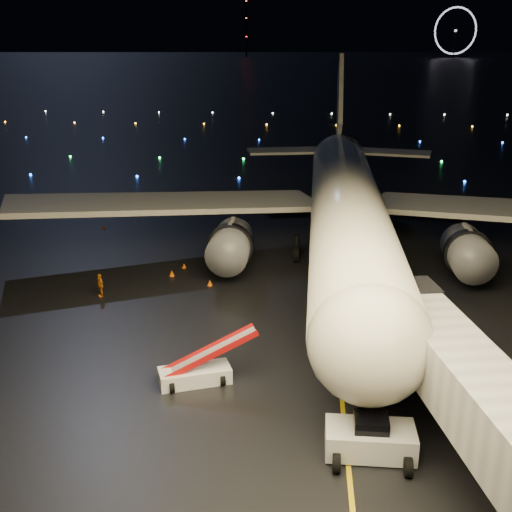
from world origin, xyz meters
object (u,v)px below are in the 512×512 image
object	(u,v)px
pushback_tug	(370,435)
crew_c	(100,285)
belt_loader	(194,360)
airliner	(347,162)

from	to	relation	value
pushback_tug	crew_c	size ratio (longest dim) A/B	2.31
belt_loader	pushback_tug	bearing A→B (deg)	-52.66
pushback_tug	belt_loader	size ratio (longest dim) A/B	0.71
belt_loader	crew_c	size ratio (longest dim) A/B	3.28
airliner	belt_loader	world-z (taller)	airliner
crew_c	pushback_tug	bearing A→B (deg)	7.39
airliner	crew_c	world-z (taller)	airliner
pushback_tug	crew_c	distance (m)	27.58
belt_loader	crew_c	bearing A→B (deg)	106.94
airliner	belt_loader	size ratio (longest dim) A/B	10.06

